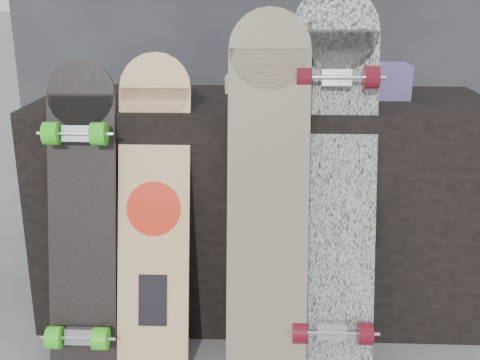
{
  "coord_description": "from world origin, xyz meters",
  "views": [
    {
      "loc": [
        -0.0,
        -1.63,
        1.18
      ],
      "look_at": [
        -0.08,
        0.2,
        0.59
      ],
      "focal_mm": 45.0,
      "sensor_mm": 36.0,
      "label": 1
    }
  ],
  "objects_px": {
    "longboard_celtic": "(268,188)",
    "vendor_table": "(263,204)",
    "longboard_geisha": "(154,204)",
    "longboard_cascadia": "(333,176)",
    "skateboard_dark": "(81,214)"
  },
  "relations": [
    {
      "from": "longboard_cascadia",
      "to": "skateboard_dark",
      "type": "xyz_separation_m",
      "value": [
        -0.79,
        -0.05,
        -0.12
      ]
    },
    {
      "from": "longboard_celtic",
      "to": "skateboard_dark",
      "type": "height_order",
      "value": "longboard_celtic"
    },
    {
      "from": "vendor_table",
      "to": "skateboard_dark",
      "type": "height_order",
      "value": "skateboard_dark"
    },
    {
      "from": "vendor_table",
      "to": "longboard_celtic",
      "type": "distance_m",
      "value": 0.45
    },
    {
      "from": "longboard_geisha",
      "to": "skateboard_dark",
      "type": "relative_size",
      "value": 1.02
    },
    {
      "from": "vendor_table",
      "to": "longboard_cascadia",
      "type": "relative_size",
      "value": 1.35
    },
    {
      "from": "longboard_geisha",
      "to": "longboard_cascadia",
      "type": "distance_m",
      "value": 0.57
    },
    {
      "from": "longboard_cascadia",
      "to": "skateboard_dark",
      "type": "bearing_deg",
      "value": -176.29
    },
    {
      "from": "vendor_table",
      "to": "skateboard_dark",
      "type": "relative_size",
      "value": 1.65
    },
    {
      "from": "vendor_table",
      "to": "skateboard_dark",
      "type": "distance_m",
      "value": 0.7
    },
    {
      "from": "longboard_celtic",
      "to": "vendor_table",
      "type": "bearing_deg",
      "value": 92.05
    },
    {
      "from": "longboard_celtic",
      "to": "longboard_geisha",
      "type": "bearing_deg",
      "value": 171.08
    },
    {
      "from": "longboard_celtic",
      "to": "skateboard_dark",
      "type": "distance_m",
      "value": 0.6
    },
    {
      "from": "longboard_geisha",
      "to": "longboard_celtic",
      "type": "relative_size",
      "value": 0.88
    },
    {
      "from": "longboard_geisha",
      "to": "skateboard_dark",
      "type": "xyz_separation_m",
      "value": [
        -0.23,
        -0.04,
        -0.02
      ]
    }
  ]
}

